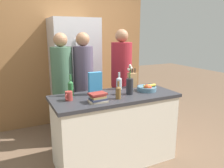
{
  "coord_description": "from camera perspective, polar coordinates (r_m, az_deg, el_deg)",
  "views": [
    {
      "loc": [
        -1.17,
        -2.3,
        1.64
      ],
      "look_at": [
        0.0,
        0.08,
        1.02
      ],
      "focal_mm": 35.0,
      "sensor_mm": 36.0,
      "label": 1
    }
  ],
  "objects": [
    {
      "name": "flower_vase",
      "position": [
        2.69,
        4.65,
        -0.13
      ],
      "size": [
        0.09,
        0.09,
        0.37
      ],
      "color": "#232328",
      "rests_on": "kitchen_island"
    },
    {
      "name": "person_in_blue",
      "position": [
        3.19,
        -7.34,
        0.53
      ],
      "size": [
        0.28,
        0.28,
        1.65
      ],
      "rotation": [
        0.0,
        0.0,
        -0.29
      ],
      "color": "#383842",
      "rests_on": "ground_plane"
    },
    {
      "name": "person_in_red_tee",
      "position": [
        3.44,
        2.45,
        1.81
      ],
      "size": [
        0.32,
        0.32,
        1.69
      ],
      "rotation": [
        0.0,
        0.0,
        0.26
      ],
      "color": "#383842",
      "rests_on": "ground_plane"
    },
    {
      "name": "cereal_box",
      "position": [
        2.68,
        -4.41,
        0.17
      ],
      "size": [
        0.17,
        0.07,
        0.28
      ],
      "color": "teal",
      "rests_on": "kitchen_island"
    },
    {
      "name": "bottle_vinegar",
      "position": [
        2.93,
        1.85,
        0.38
      ],
      "size": [
        0.07,
        0.07,
        0.23
      ],
      "color": "#B2BCC1",
      "rests_on": "kitchen_island"
    },
    {
      "name": "ground_plane",
      "position": [
        3.06,
        0.72,
        -19.2
      ],
      "size": [
        14.0,
        14.0,
        0.0
      ],
      "primitive_type": "plane",
      "color": "brown"
    },
    {
      "name": "person_at_sink",
      "position": [
        3.18,
        -12.76,
        0.08
      ],
      "size": [
        0.3,
        0.3,
        1.64
      ],
      "rotation": [
        0.0,
        0.0,
        -0.5
      ],
      "color": "#383842",
      "rests_on": "ground_plane"
    },
    {
      "name": "refrigerator",
      "position": [
        3.81,
        -9.6,
        2.42
      ],
      "size": [
        0.76,
        0.63,
        1.87
      ],
      "color": "#B7B7BC",
      "rests_on": "ground_plane"
    },
    {
      "name": "kitchen_island",
      "position": [
        2.84,
        0.75,
        -11.53
      ],
      "size": [
        1.55,
        0.66,
        0.9
      ],
      "color": "silver",
      "rests_on": "ground_plane"
    },
    {
      "name": "knife_block",
      "position": [
        3.05,
        5.3,
        1.09
      ],
      "size": [
        0.11,
        0.09,
        0.28
      ],
      "color": "#A87A4C",
      "rests_on": "kitchen_island"
    },
    {
      "name": "fruit_bowl",
      "position": [
        2.88,
        9.12,
        -1.08
      ],
      "size": [
        0.25,
        0.25,
        0.11
      ],
      "color": "slate",
      "rests_on": "kitchen_island"
    },
    {
      "name": "coffee_mug",
      "position": [
        2.5,
        -11.23,
        -3.09
      ],
      "size": [
        0.1,
        0.11,
        0.1
      ],
      "color": "#99332D",
      "rests_on": "kitchen_island"
    },
    {
      "name": "book_stack",
      "position": [
        2.41,
        -3.72,
        -3.58
      ],
      "size": [
        0.21,
        0.16,
        0.1
      ],
      "color": "#B7A88E",
      "rests_on": "kitchen_island"
    },
    {
      "name": "back_wall_wood",
      "position": [
        4.13,
        -9.69,
        8.36
      ],
      "size": [
        2.75,
        0.12,
        2.6
      ],
      "color": "olive",
      "rests_on": "ground_plane"
    },
    {
      "name": "bottle_wine",
      "position": [
        2.51,
        1.64,
        -2.08
      ],
      "size": [
        0.06,
        0.06,
        0.21
      ],
      "color": "brown",
      "rests_on": "kitchen_island"
    },
    {
      "name": "bottle_oil",
      "position": [
        2.67,
        -10.73,
        -0.93
      ],
      "size": [
        0.06,
        0.06,
        0.26
      ],
      "color": "#286633",
      "rests_on": "kitchen_island"
    }
  ]
}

